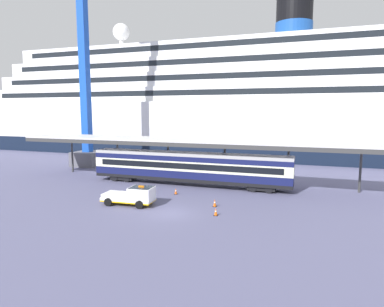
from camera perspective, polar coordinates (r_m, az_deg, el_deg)
ground_plane at (r=31.03m, az=-3.71°, el=-10.16°), size 400.00×400.00×0.00m
cruise_ship at (r=74.15m, az=19.08°, el=8.04°), size 155.98×28.49×32.94m
platform_canopy at (r=41.77m, az=-0.39°, el=2.11°), size 47.42×5.22×5.76m
train_carriage at (r=41.79m, az=-0.57°, el=-2.30°), size 25.32×2.81×4.11m
service_truck at (r=33.80m, az=-10.06°, el=-7.04°), size 5.31×2.49×2.02m
traffic_cone_near at (r=37.67m, az=-2.78°, el=-6.46°), size 0.36×0.36×0.69m
traffic_cone_mid at (r=30.33m, az=4.09°, el=-9.90°), size 0.36×0.36×0.70m
traffic_cone_far at (r=32.97m, az=3.91°, el=-8.42°), size 0.36×0.36×0.76m
dockside_crane at (r=58.90m, az=-17.27°, el=16.28°), size 17.42×4.40×59.07m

